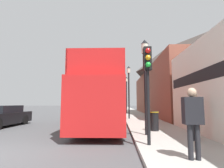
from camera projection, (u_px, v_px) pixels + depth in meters
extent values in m
plane|color=#4C4C4F|center=(89.00, 114.00, 25.89)|extent=(144.00, 144.00, 0.00)
cube|color=#ADAAA3|center=(135.00, 115.00, 22.70)|extent=(3.05, 108.00, 0.14)
cube|color=black|center=(216.00, 71.00, 6.67)|extent=(0.12, 9.96, 0.55)
cube|color=brown|center=(168.00, 93.00, 23.43)|extent=(6.00, 22.50, 5.83)
pyramid|color=#473D38|center=(167.00, 60.00, 23.93)|extent=(6.00, 22.50, 3.34)
cube|color=red|center=(104.00, 104.00, 12.00)|extent=(2.57, 10.74, 2.42)
cube|color=orange|center=(103.00, 103.00, 11.48)|extent=(2.57, 5.91, 0.45)
cube|color=black|center=(104.00, 94.00, 12.08)|extent=(2.60, 9.88, 0.70)
cube|color=red|center=(104.00, 86.00, 12.14)|extent=(2.57, 9.88, 0.10)
cube|color=red|center=(87.00, 78.00, 12.24)|extent=(0.13, 9.87, 1.10)
cube|color=red|center=(121.00, 78.00, 12.17)|extent=(0.13, 9.87, 1.10)
cube|color=red|center=(95.00, 61.00, 7.33)|extent=(2.51, 0.08, 1.10)
cube|color=red|center=(107.00, 84.00, 16.36)|extent=(2.52, 1.52, 1.10)
cylinder|color=black|center=(94.00, 115.00, 15.24)|extent=(0.29, 1.04, 1.04)
cylinder|color=black|center=(120.00, 115.00, 15.17)|extent=(0.29, 1.04, 1.04)
cylinder|color=black|center=(77.00, 124.00, 8.84)|extent=(0.29, 1.04, 1.04)
cylinder|color=black|center=(121.00, 124.00, 8.78)|extent=(0.29, 1.04, 1.04)
cube|color=maroon|center=(114.00, 112.00, 19.29)|extent=(1.86, 4.45, 0.81)
cube|color=black|center=(114.00, 106.00, 19.23)|extent=(1.61, 2.15, 0.53)
cylinder|color=black|center=(107.00, 114.00, 20.64)|extent=(0.21, 0.63, 0.63)
cylinder|color=black|center=(121.00, 114.00, 20.61)|extent=(0.21, 0.63, 0.63)
cylinder|color=black|center=(105.00, 115.00, 17.92)|extent=(0.21, 0.63, 0.63)
cylinder|color=black|center=(121.00, 115.00, 17.89)|extent=(0.21, 0.63, 0.63)
cube|color=black|center=(2.00, 118.00, 11.69)|extent=(1.90, 4.57, 0.75)
cube|color=black|center=(4.00, 109.00, 11.89)|extent=(1.58, 2.23, 0.48)
cylinder|color=black|center=(25.00, 120.00, 12.99)|extent=(0.23, 0.71, 0.70)
cylinder|color=black|center=(5.00, 120.00, 13.11)|extent=(0.23, 0.71, 0.70)
cylinder|color=#232328|center=(190.00, 142.00, 4.52)|extent=(0.13, 0.13, 0.90)
cylinder|color=#232328|center=(198.00, 142.00, 4.51)|extent=(0.13, 0.13, 0.90)
cube|color=black|center=(192.00, 110.00, 4.60)|extent=(0.49, 0.27, 0.71)
sphere|color=tan|center=(192.00, 92.00, 4.65)|extent=(0.25, 0.25, 0.25)
cylinder|color=#232328|center=(193.00, 129.00, 6.80)|extent=(0.13, 0.13, 0.89)
cylinder|color=#232328|center=(198.00, 129.00, 6.79)|extent=(0.13, 0.13, 0.89)
cube|color=black|center=(195.00, 108.00, 6.88)|extent=(0.48, 0.27, 0.71)
sphere|color=tan|center=(194.00, 96.00, 6.93)|extent=(0.25, 0.25, 0.25)
cylinder|color=black|center=(148.00, 107.00, 6.22)|extent=(0.12, 0.12, 2.64)
cube|color=black|center=(147.00, 59.00, 6.40)|extent=(0.28, 0.31, 0.85)
sphere|color=red|center=(148.00, 51.00, 6.27)|extent=(0.19, 0.19, 0.19)
sphere|color=orange|center=(148.00, 58.00, 6.24)|extent=(0.19, 0.19, 0.19)
sphere|color=green|center=(148.00, 65.00, 6.21)|extent=(0.19, 0.19, 0.19)
cylinder|color=black|center=(146.00, 93.00, 8.19)|extent=(0.13, 0.13, 3.84)
cylinder|color=silver|center=(145.00, 49.00, 8.42)|extent=(0.32, 0.32, 0.45)
cone|color=black|center=(145.00, 42.00, 8.45)|extent=(0.35, 0.35, 0.22)
cylinder|color=black|center=(129.00, 95.00, 16.54)|extent=(0.13, 0.13, 4.31)
cylinder|color=silver|center=(129.00, 71.00, 16.79)|extent=(0.32, 0.32, 0.45)
cone|color=black|center=(129.00, 67.00, 16.83)|extent=(0.35, 0.35, 0.22)
cylinder|color=black|center=(127.00, 97.00, 24.86)|extent=(0.13, 0.13, 4.51)
cylinder|color=silver|center=(126.00, 80.00, 25.12)|extent=(0.32, 0.32, 0.45)
cone|color=black|center=(126.00, 78.00, 25.16)|extent=(0.35, 0.35, 0.22)
cylinder|color=black|center=(154.00, 121.00, 9.20)|extent=(0.44, 0.44, 1.01)
cylinder|color=#B28E1E|center=(154.00, 112.00, 9.25)|extent=(0.48, 0.48, 0.06)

